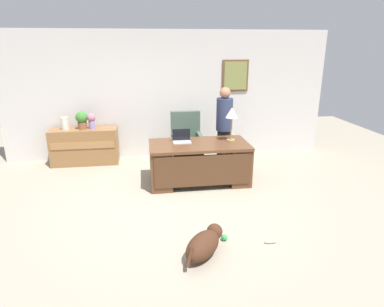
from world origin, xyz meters
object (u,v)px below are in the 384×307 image
Objects in this scene: person_standing at (224,127)px; dog_toy_bone at (271,241)px; desk at (199,162)px; armchair at (186,142)px; credenza at (85,146)px; laptop at (182,139)px; potted_plant at (82,119)px; dog_lying at (204,244)px; dog_toy_ball at (224,238)px; desk_lamp at (232,115)px; vase_empty at (65,123)px; vase_with_flowers at (91,120)px.

person_standing reaches higher than dog_toy_bone.
armchair is at bearing 96.11° from desk.
credenza is 2.92m from person_standing.
laptop is 0.89× the size of potted_plant.
laptop is at bearing -148.53° from person_standing.
dog_lying is at bearing -90.40° from laptop.
dog_toy_bone is at bearing -14.71° from dog_toy_ball.
dog_toy_bone is (0.87, -2.24, -0.76)m from laptop.
armchair is 3.15m from dog_toy_bone.
desk is at bearing 90.07° from dog_toy_ball.
laptop is at bearing 176.20° from desk_lamp.
armchair reaches higher than dog_toy_bone.
desk is at bearing 105.44° from dog_toy_bone.
credenza is (-2.20, 1.37, -0.02)m from desk.
armchair is at bearing -10.94° from potted_plant.
person_standing is at bearing -11.61° from vase_empty.
laptop is at bearing -103.39° from armchair.
dog_lying is 3.89× the size of dog_toy_bone.
dog_lying reaches higher than dog_toy_ball.
vase_with_flowers is at bearing 121.38° from dog_toy_ball.
desk is at bearing -83.89° from armchair.
vase_with_flowers is 0.89× the size of potted_plant.
person_standing is at bearing -12.96° from potted_plant.
vase_empty is 0.70× the size of potted_plant.
credenza is at bearing -179.56° from vase_with_flowers.
desk is 2.71× the size of dog_lying.
vase_empty is at bearing 180.00° from vase_with_flowers.
dog_lying is at bearing -62.16° from potted_plant.
dog_lying is at bearing -98.05° from desk.
potted_plant is 4.52m from dog_toy_bone.
laptop is (-0.29, 0.17, 0.39)m from desk.
person_standing is 5.08× the size of vase_with_flowers.
credenza is at bearing -13.80° from potted_plant.
armchair is 1.71× the size of dog_lying.
desk is 5.48× the size of vase_with_flowers.
potted_plant reaches higher than dog_lying.
desk_lamp is 2.91m from vase_with_flowers.
dog_lying is at bearing -64.59° from vase_with_flowers.
dog_toy_ball is (0.30, -2.09, -0.75)m from laptop.
potted_plant reaches higher than desk.
desk_lamp is at bearing 89.39° from dog_toy_bone.
desk_lamp reaches higher than vase_empty.
potted_plant reaches higher than vase_with_flowers.
credenza is 0.83× the size of person_standing.
armchair is 2.93m from dog_toy_ball.
credenza is 2.23× the size of desk_lamp.
vase_empty is 3.08× the size of dog_toy_ball.
desk_lamp is at bearing 10.25° from desk.
vase_empty is (-3.16, 0.65, 0.04)m from person_standing.
credenza is at bearing 117.78° from dog_lying.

